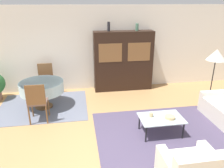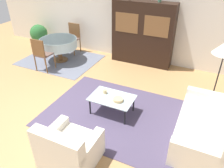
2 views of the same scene
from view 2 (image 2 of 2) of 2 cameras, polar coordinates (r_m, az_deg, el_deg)
ground_plane at (r=5.13m, az=-14.79°, el=-7.35°), size 14.00×14.00×0.00m
wall_back at (r=7.37m, az=2.07°, el=17.31°), size 10.00×0.06×2.70m
area_rug at (r=4.95m, az=0.74°, el=-7.66°), size 3.02×2.34×0.01m
dining_rug at (r=7.60m, az=-13.26°, el=6.17°), size 2.42×1.93×0.01m
couch at (r=4.54m, az=23.62°, el=-10.29°), size 0.94×1.87×0.86m
armchair at (r=3.85m, az=-11.27°, el=-16.29°), size 0.90×0.80×0.83m
coffee_table at (r=4.77m, az=-0.00°, el=-3.89°), size 0.95×0.63×0.40m
display_cabinet at (r=6.94m, az=8.00°, el=12.86°), size 1.90×0.44×1.93m
dining_table at (r=7.35m, az=-13.78°, el=10.30°), size 1.18×1.18×0.75m
dining_chair_near at (r=6.79m, az=-17.92°, el=7.79°), size 0.44×0.44×1.01m
dining_chair_far at (r=7.96m, az=-10.17°, el=12.18°), size 0.44×0.44×1.01m
cup at (r=4.85m, az=-1.85°, el=-1.97°), size 0.08×0.08×0.10m
bowl at (r=4.62m, az=1.58°, el=-4.10°), size 0.22×0.22×0.06m
potted_plant at (r=8.84m, az=-18.54°, el=12.25°), size 0.64×0.64×0.84m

